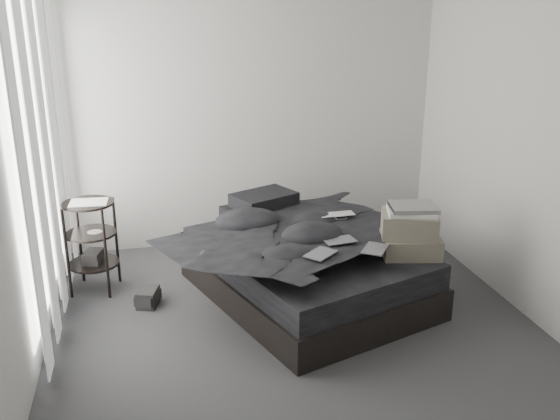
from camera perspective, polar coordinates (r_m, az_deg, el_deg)
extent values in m
cube|color=#37373A|center=(4.57, 2.20, -12.16)|extent=(3.60, 4.20, 0.01)
cube|color=silver|center=(6.06, -2.67, 8.85)|extent=(3.60, 0.01, 2.60)
cube|color=silver|center=(2.23, 16.45, -10.35)|extent=(3.60, 0.01, 2.60)
cube|color=silver|center=(4.01, -23.32, 2.01)|extent=(0.01, 4.20, 2.60)
cube|color=silver|center=(4.83, 23.63, 4.65)|extent=(0.01, 4.20, 2.60)
cube|color=white|center=(4.85, -21.36, 5.62)|extent=(0.02, 2.00, 2.30)
cube|color=white|center=(4.86, -20.69, 4.87)|extent=(0.06, 2.12, 2.48)
cube|color=black|center=(5.19, 2.43, -6.57)|extent=(1.97, 2.25, 0.26)
cube|color=black|center=(5.10, 2.47, -4.25)|extent=(1.90, 2.18, 0.20)
imported|color=black|center=(4.98, 2.80, -2.21)|extent=(1.85, 1.98, 0.22)
cube|color=black|center=(5.59, -2.13, -0.30)|extent=(0.66, 0.55, 0.13)
cube|color=black|center=(5.56, -1.48, 0.96)|extent=(0.63, 0.56, 0.12)
imported|color=silver|center=(5.20, 5.39, 0.09)|extent=(0.31, 0.20, 0.02)
cube|color=black|center=(4.47, 3.75, -3.21)|extent=(0.28, 0.27, 0.01)
cube|color=black|center=(4.72, 5.48, -1.94)|extent=(0.26, 0.19, 0.01)
cube|color=black|center=(4.60, 8.73, -2.61)|extent=(0.26, 0.28, 0.01)
cylinder|color=black|center=(5.43, -16.78, -3.26)|extent=(0.50, 0.50, 0.77)
cube|color=white|center=(5.29, -17.10, 0.63)|extent=(0.31, 0.24, 0.02)
cube|color=black|center=(5.17, -11.99, -7.77)|extent=(0.21, 0.25, 0.15)
cube|color=black|center=(5.10, 11.44, -6.87)|extent=(0.55, 0.48, 0.35)
cube|color=#665F50|center=(4.97, 11.80, -3.75)|extent=(0.50, 0.43, 0.26)
cube|color=#665F50|center=(4.89, 11.72, -1.29)|extent=(0.50, 0.45, 0.18)
cube|color=silver|center=(4.86, 11.93, -0.08)|extent=(0.42, 0.37, 0.04)
cube|color=silver|center=(4.84, 12.09, 0.26)|extent=(0.39, 0.33, 0.03)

